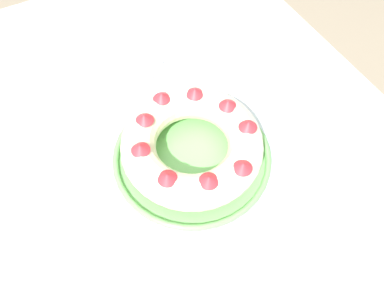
# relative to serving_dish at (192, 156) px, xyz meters

# --- Properties ---
(ground_plane) EXTENTS (8.00, 8.00, 0.00)m
(ground_plane) POSITION_rel_serving_dish_xyz_m (-0.03, -0.03, -0.75)
(ground_plane) COLOR gray
(dining_table) EXTENTS (1.26, 0.98, 0.74)m
(dining_table) POSITION_rel_serving_dish_xyz_m (-0.03, -0.03, -0.11)
(dining_table) COLOR silver
(dining_table) RESTS_ON ground_plane
(serving_dish) EXTENTS (0.31, 0.31, 0.02)m
(serving_dish) POSITION_rel_serving_dish_xyz_m (0.00, 0.00, 0.00)
(serving_dish) COLOR #6BB760
(serving_dish) RESTS_ON dining_table
(bundt_cake) EXTENTS (0.27, 0.27, 0.08)m
(bundt_cake) POSITION_rel_serving_dish_xyz_m (-0.00, 0.00, 0.04)
(bundt_cake) COLOR beige
(bundt_cake) RESTS_ON serving_dish
(fork) EXTENTS (0.02, 0.20, 0.01)m
(fork) POSITION_rel_serving_dish_xyz_m (-0.24, -0.03, -0.01)
(fork) COLOR white
(fork) RESTS_ON dining_table
(serving_knife) EXTENTS (0.02, 0.21, 0.01)m
(serving_knife) POSITION_rel_serving_dish_xyz_m (-0.27, -0.06, -0.01)
(serving_knife) COLOR white
(serving_knife) RESTS_ON dining_table
(cake_knife) EXTENTS (0.02, 0.19, 0.01)m
(cake_knife) POSITION_rel_serving_dish_xyz_m (-0.22, -0.06, -0.01)
(cake_knife) COLOR white
(cake_knife) RESTS_ON dining_table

